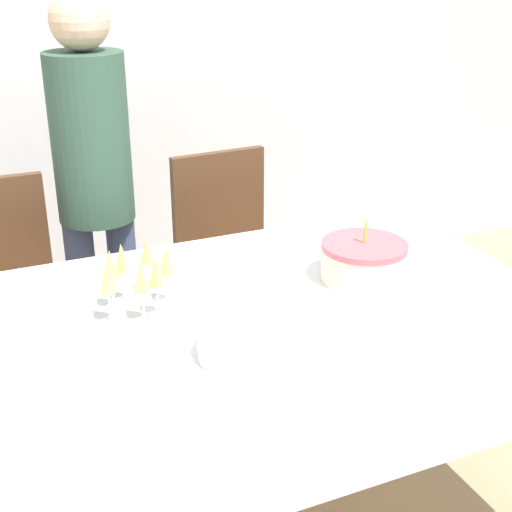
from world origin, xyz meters
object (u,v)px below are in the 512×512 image
(plate_stack_main, at_px, (249,345))
(dining_chair_far_left, at_px, (3,301))
(champagne_tray, at_px, (137,280))
(person_standing, at_px, (93,171))
(dining_chair_far_right, at_px, (231,261))
(birthday_cake, at_px, (364,261))

(plate_stack_main, bearing_deg, dining_chair_far_left, 115.04)
(champagne_tray, relative_size, person_standing, 0.18)
(plate_stack_main, xyz_separation_m, person_standing, (-0.13, 1.14, 0.14))
(champagne_tray, relative_size, plate_stack_main, 1.14)
(dining_chair_far_right, bearing_deg, birthday_cake, -82.87)
(champagne_tray, bearing_deg, dining_chair_far_left, 113.34)
(champagne_tray, xyz_separation_m, plate_stack_main, (0.18, -0.34, -0.07))
(dining_chair_far_left, xyz_separation_m, dining_chair_far_right, (0.89, -0.00, 0.00))
(dining_chair_far_right, relative_size, person_standing, 0.60)
(champagne_tray, height_order, plate_stack_main, champagne_tray)
(birthday_cake, relative_size, plate_stack_main, 1.03)
(dining_chair_far_left, distance_m, person_standing, 0.57)
(dining_chair_far_left, bearing_deg, champagne_tray, -66.66)
(dining_chair_far_left, relative_size, dining_chair_far_right, 1.00)
(champagne_tray, distance_m, person_standing, 0.81)
(birthday_cake, xyz_separation_m, champagne_tray, (-0.67, 0.07, 0.03))
(dining_chair_far_right, bearing_deg, dining_chair_far_left, 179.99)
(champagne_tray, height_order, person_standing, person_standing)
(plate_stack_main, bearing_deg, person_standing, 96.32)
(person_standing, bearing_deg, champagne_tray, -94.16)
(birthday_cake, bearing_deg, champagne_tray, 173.65)
(dining_chair_far_left, distance_m, plate_stack_main, 1.23)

